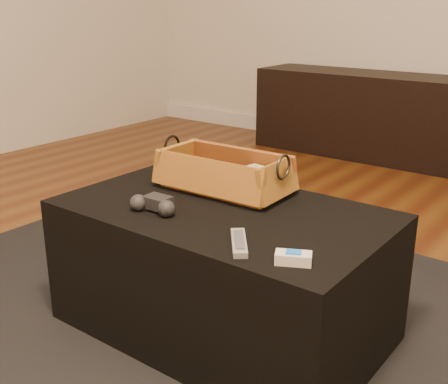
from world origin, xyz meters
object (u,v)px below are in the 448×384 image
Objects in this scene: ottoman at (223,269)px; game_controller at (154,204)px; silver_remote at (239,242)px; cream_gadget at (293,258)px; media_cabinet at (361,114)px; wicker_basket at (224,175)px; tv_remote at (215,182)px.

ottoman is 0.31m from game_controller.
silver_remote is (0.34, -0.04, -0.02)m from game_controller.
media_cabinet is at bearing 110.72° from cream_gadget.
wicker_basket is at bearing 126.04° from ottoman.
wicker_basket is at bearing 82.53° from game_controller.
cream_gadget is (0.51, -0.05, -0.01)m from game_controller.
tv_remote is 1.49× the size of game_controller.
media_cabinet is at bearing 107.51° from silver_remote.
cream_gadget is at bearing -28.93° from ottoman.
ottoman is 0.29m from tv_remote.
wicker_basket is (0.02, 0.02, 0.02)m from tv_remote.
wicker_basket reaches higher than game_controller.
wicker_basket is 4.69× the size of cream_gadget.
tv_remote is (-0.12, 0.12, 0.24)m from ottoman.
tv_remote is at bearing 135.74° from silver_remote.
wicker_basket reaches higher than silver_remote.
tv_remote reaches higher than silver_remote.
ottoman is 6.71× the size of silver_remote.
wicker_basket reaches higher than cream_gadget.
game_controller is 0.35m from silver_remote.
media_cabinet is 2.33m from tv_remote.
silver_remote is (0.82, -2.59, 0.15)m from media_cabinet.
game_controller reaches higher than ottoman.
cream_gadget is (0.17, -0.01, 0.01)m from silver_remote.
game_controller is at bearing -131.83° from ottoman.
cream_gadget is at bearing -5.57° from game_controller.
silver_remote is (0.30, -0.34, -0.04)m from wicker_basket.
ottoman is at bearing 135.86° from silver_remote.
ottoman is at bearing 48.17° from game_controller.
game_controller is (-0.04, -0.29, -0.03)m from wicker_basket.
media_cabinet is 2.32m from wicker_basket.
ottoman is at bearing -75.63° from media_cabinet.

